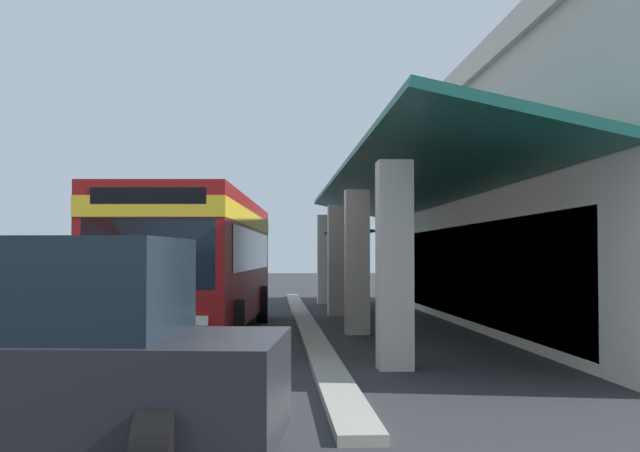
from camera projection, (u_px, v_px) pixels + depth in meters
name	position (u px, v px, depth m)	size (l,w,h in m)	color
ground	(399.00, 318.00, 23.75)	(120.00, 120.00, 0.00)	#2D2D30
curb_strip	(305.00, 321.00, 21.70)	(28.07, 0.50, 0.12)	#9E998E
transit_bus	(198.00, 254.00, 19.01)	(11.34, 3.25, 3.34)	maroon
potted_palm	(348.00, 296.00, 25.28)	(2.05, 1.74, 2.68)	gray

